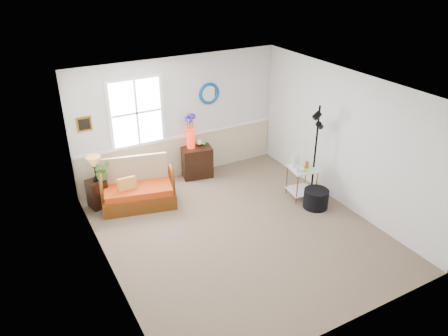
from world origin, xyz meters
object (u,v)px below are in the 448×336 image
floor_lamp (315,153)px  ottoman (316,199)px  loveseat (137,184)px  side_table (301,183)px  lamp_stand (97,194)px  cabinet (197,162)px

floor_lamp → ottoman: bearing=-117.9°
loveseat → ottoman: bearing=-16.8°
side_table → floor_lamp: bearing=-12.9°
lamp_stand → ottoman: lamp_stand is taller
ottoman → lamp_stand: bearing=150.8°
floor_lamp → loveseat: bearing=157.9°
cabinet → floor_lamp: (1.66, -1.86, 0.61)m
lamp_stand → cabinet: (2.22, 0.21, 0.06)m
loveseat → side_table: bearing=-9.9°
loveseat → cabinet: size_ratio=2.03×
loveseat → floor_lamp: floor_lamp is taller
loveseat → floor_lamp: bearing=-9.2°
ottoman → side_table: bearing=91.6°
loveseat → cabinet: (1.51, 0.53, -0.11)m
loveseat → side_table: loveseat is taller
loveseat → lamp_stand: 0.79m
cabinet → floor_lamp: size_ratio=0.36×
lamp_stand → side_table: bearing=-23.6°
lamp_stand → cabinet: size_ratio=0.84×
cabinet → ottoman: size_ratio=1.42×
loveseat → floor_lamp: size_ratio=0.72×
lamp_stand → floor_lamp: (3.88, -1.64, 0.67)m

